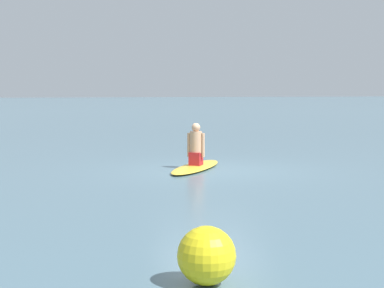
{
  "coord_description": "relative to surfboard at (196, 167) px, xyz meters",
  "views": [
    {
      "loc": [
        13.05,
        -5.7,
        1.91
      ],
      "look_at": [
        -0.41,
        -0.34,
        0.63
      ],
      "focal_mm": 55.25,
      "sensor_mm": 36.0,
      "label": 1
    }
  ],
  "objects": [
    {
      "name": "buoy_marker",
      "position": [
        8.3,
        -3.26,
        0.25
      ],
      "size": [
        0.59,
        0.59,
        0.59
      ],
      "primitive_type": "sphere",
      "color": "yellow",
      "rests_on": "ground"
    },
    {
      "name": "surfboard",
      "position": [
        0.0,
        0.0,
        0.0
      ],
      "size": [
        2.85,
        2.54,
        0.09
      ],
      "primitive_type": "ellipsoid",
      "rotation": [
        0.0,
        0.0,
        -0.69
      ],
      "color": "gold",
      "rests_on": "ground"
    },
    {
      "name": "person_paddler",
      "position": [
        0.0,
        0.0,
        0.52
      ],
      "size": [
        0.45,
        0.44,
        1.05
      ],
      "rotation": [
        0.0,
        0.0,
        -0.69
      ],
      "color": "#A51E23",
      "rests_on": "surfboard"
    },
    {
      "name": "ground_plane",
      "position": [
        0.51,
        0.19,
        -0.05
      ],
      "size": [
        400.0,
        400.0,
        0.0
      ],
      "primitive_type": "plane",
      "color": "slate"
    }
  ]
}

